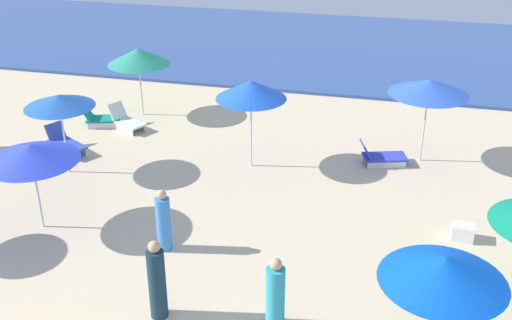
{
  "coord_description": "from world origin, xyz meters",
  "views": [
    {
      "loc": [
        4.21,
        -4.82,
        8.24
      ],
      "look_at": [
        0.76,
        9.51,
        1.0
      ],
      "focal_mm": 44.11,
      "sensor_mm": 36.0,
      "label": 1
    }
  ],
  "objects_px": {
    "umbrella_5": "(138,56)",
    "beachgoer_3": "(275,295)",
    "lounge_chair_4_0": "(381,156)",
    "beachgoer_0": "(163,222)",
    "lounge_chair_5_1": "(126,121)",
    "beachgoer_4": "(157,282)",
    "lounge_chair_5_0": "(101,119)",
    "umbrella_9": "(59,101)",
    "cooler_box_1": "(463,232)",
    "lounge_chair_9_0": "(65,143)",
    "umbrella_6": "(444,270)",
    "umbrella_2": "(31,153)",
    "umbrella_1": "(251,90)",
    "umbrella_4": "(429,87)"
  },
  "relations": [
    {
      "from": "lounge_chair_5_1",
      "to": "beachgoer_4",
      "type": "bearing_deg",
      "value": -124.5
    },
    {
      "from": "umbrella_5",
      "to": "lounge_chair_5_1",
      "type": "relative_size",
      "value": 1.64
    },
    {
      "from": "beachgoer_3",
      "to": "lounge_chair_5_1",
      "type": "bearing_deg",
      "value": 156.43
    },
    {
      "from": "beachgoer_0",
      "to": "lounge_chair_5_0",
      "type": "bearing_deg",
      "value": -63.09
    },
    {
      "from": "lounge_chair_5_0",
      "to": "beachgoer_3",
      "type": "bearing_deg",
      "value": -153.9
    },
    {
      "from": "lounge_chair_4_0",
      "to": "beachgoer_4",
      "type": "relative_size",
      "value": 0.85
    },
    {
      "from": "lounge_chair_5_0",
      "to": "beachgoer_0",
      "type": "xyz_separation_m",
      "value": [
        4.68,
        -6.33,
        0.46
      ]
    },
    {
      "from": "lounge_chair_9_0",
      "to": "beachgoer_0",
      "type": "distance_m",
      "value": 6.44
    },
    {
      "from": "umbrella_6",
      "to": "beachgoer_0",
      "type": "bearing_deg",
      "value": 154.84
    },
    {
      "from": "lounge_chair_4_0",
      "to": "beachgoer_0",
      "type": "bearing_deg",
      "value": 123.93
    },
    {
      "from": "umbrella_5",
      "to": "beachgoer_4",
      "type": "height_order",
      "value": "umbrella_5"
    },
    {
      "from": "lounge_chair_5_0",
      "to": "beachgoer_4",
      "type": "relative_size",
      "value": 0.77
    },
    {
      "from": "beachgoer_4",
      "to": "umbrella_6",
      "type": "bearing_deg",
      "value": -47.06
    },
    {
      "from": "umbrella_2",
      "to": "beachgoer_3",
      "type": "xyz_separation_m",
      "value": [
        6.24,
        -2.15,
        -1.29
      ]
    },
    {
      "from": "umbrella_1",
      "to": "lounge_chair_9_0",
      "type": "height_order",
      "value": "umbrella_1"
    },
    {
      "from": "lounge_chair_5_0",
      "to": "beachgoer_3",
      "type": "distance_m",
      "value": 11.31
    },
    {
      "from": "lounge_chair_5_0",
      "to": "cooler_box_1",
      "type": "xyz_separation_m",
      "value": [
        11.36,
        -4.32,
        -0.06
      ]
    },
    {
      "from": "lounge_chair_5_1",
      "to": "lounge_chair_9_0",
      "type": "distance_m",
      "value": 2.33
    },
    {
      "from": "umbrella_2",
      "to": "lounge_chair_5_0",
      "type": "height_order",
      "value": "umbrella_2"
    },
    {
      "from": "umbrella_4",
      "to": "lounge_chair_9_0",
      "type": "height_order",
      "value": "umbrella_4"
    },
    {
      "from": "beachgoer_3",
      "to": "cooler_box_1",
      "type": "xyz_separation_m",
      "value": [
        3.68,
        3.97,
        -0.52
      ]
    },
    {
      "from": "umbrella_1",
      "to": "lounge_chair_5_0",
      "type": "bearing_deg",
      "value": 162.91
    },
    {
      "from": "lounge_chair_5_0",
      "to": "lounge_chair_5_1",
      "type": "distance_m",
      "value": 0.91
    },
    {
      "from": "umbrella_5",
      "to": "lounge_chair_4_0",
      "type": "bearing_deg",
      "value": -13.54
    },
    {
      "from": "umbrella_1",
      "to": "umbrella_9",
      "type": "relative_size",
      "value": 1.11
    },
    {
      "from": "lounge_chair_5_0",
      "to": "lounge_chair_9_0",
      "type": "bearing_deg",
      "value": 158.99
    },
    {
      "from": "umbrella_6",
      "to": "lounge_chair_5_0",
      "type": "bearing_deg",
      "value": 139.25
    },
    {
      "from": "umbrella_9",
      "to": "beachgoer_3",
      "type": "height_order",
      "value": "umbrella_9"
    },
    {
      "from": "lounge_chair_5_0",
      "to": "lounge_chair_9_0",
      "type": "distance_m",
      "value": 2.11
    },
    {
      "from": "cooler_box_1",
      "to": "lounge_chair_4_0",
      "type": "bearing_deg",
      "value": -56.06
    },
    {
      "from": "lounge_chair_4_0",
      "to": "umbrella_5",
      "type": "bearing_deg",
      "value": 59.59
    },
    {
      "from": "umbrella_5",
      "to": "beachgoer_3",
      "type": "xyz_separation_m",
      "value": [
        6.73,
        -9.55,
        -1.38
      ]
    },
    {
      "from": "beachgoer_0",
      "to": "cooler_box_1",
      "type": "relative_size",
      "value": 2.98
    },
    {
      "from": "beachgoer_4",
      "to": "cooler_box_1",
      "type": "distance_m",
      "value": 7.33
    },
    {
      "from": "lounge_chair_5_1",
      "to": "cooler_box_1",
      "type": "bearing_deg",
      "value": -84.67
    },
    {
      "from": "umbrella_4",
      "to": "beachgoer_0",
      "type": "height_order",
      "value": "umbrella_4"
    },
    {
      "from": "lounge_chair_5_0",
      "to": "cooler_box_1",
      "type": "distance_m",
      "value": 12.15
    },
    {
      "from": "umbrella_1",
      "to": "umbrella_4",
      "type": "height_order",
      "value": "umbrella_1"
    },
    {
      "from": "umbrella_1",
      "to": "lounge_chair_5_1",
      "type": "distance_m",
      "value": 5.38
    },
    {
      "from": "umbrella_9",
      "to": "beachgoer_0",
      "type": "xyz_separation_m",
      "value": [
        4.08,
        -3.01,
        -1.45
      ]
    },
    {
      "from": "lounge_chair_4_0",
      "to": "cooler_box_1",
      "type": "height_order",
      "value": "lounge_chair_4_0"
    },
    {
      "from": "umbrella_6",
      "to": "cooler_box_1",
      "type": "relative_size",
      "value": 5.0
    },
    {
      "from": "umbrella_4",
      "to": "umbrella_5",
      "type": "bearing_deg",
      "value": 171.22
    },
    {
      "from": "umbrella_2",
      "to": "umbrella_6",
      "type": "distance_m",
      "value": 9.57
    },
    {
      "from": "umbrella_5",
      "to": "beachgoer_3",
      "type": "distance_m",
      "value": 11.76
    },
    {
      "from": "umbrella_6",
      "to": "umbrella_1",
      "type": "bearing_deg",
      "value": 123.94
    },
    {
      "from": "umbrella_2",
      "to": "umbrella_6",
      "type": "relative_size",
      "value": 0.87
    },
    {
      "from": "lounge_chair_5_1",
      "to": "lounge_chair_5_0",
      "type": "bearing_deg",
      "value": 115.72
    },
    {
      "from": "umbrella_1",
      "to": "umbrella_2",
      "type": "height_order",
      "value": "umbrella_1"
    },
    {
      "from": "lounge_chair_5_0",
      "to": "lounge_chair_9_0",
      "type": "relative_size",
      "value": 0.87
    }
  ]
}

